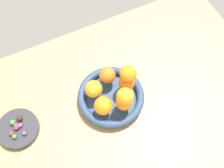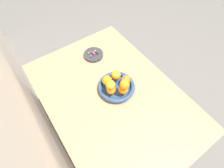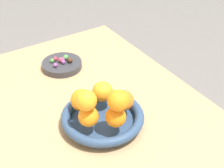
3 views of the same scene
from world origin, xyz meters
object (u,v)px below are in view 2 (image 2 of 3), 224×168
object	(u,v)px
orange_5	(125,84)
candy_ball_2	(94,53)
candy_ball_6	(90,52)
orange_3	(107,80)
candy_ball_5	(95,51)
orange_2	(116,75)
candy_ball_1	(89,53)
candy_ball_7	(91,56)
candy_dish	(94,55)
orange_4	(111,90)
orange_6	(110,84)
candy_ball_4	(94,54)
dining_table	(112,102)
fruit_bowl	(116,87)
candy_ball_3	(93,53)
candy_ball_0	(97,53)
orange_1	(126,80)
orange_0	(123,89)

from	to	relation	value
orange_5	candy_ball_2	distance (m)	0.40
orange_5	candy_ball_6	bearing A→B (deg)	-1.46
orange_3	candy_ball_5	world-z (taller)	orange_3
orange_2	candy_ball_1	distance (m)	0.30
candy_ball_1	candy_ball_7	world-z (taller)	same
candy_dish	candy_ball_5	distance (m)	0.03
orange_4	orange_6	bearing A→B (deg)	51.90
orange_4	candy_ball_4	world-z (taller)	orange_4
dining_table	orange_4	bearing A→B (deg)	99.31
candy_dish	orange_5	bearing A→B (deg)	176.46
candy_ball_4	orange_6	bearing A→B (deg)	164.64
orange_6	candy_ball_6	bearing A→B (deg)	-11.83
orange_3	orange_6	world-z (taller)	orange_6
orange_2	orange_4	distance (m)	0.11
candy_ball_4	candy_ball_6	bearing A→B (deg)	23.01
fruit_bowl	candy_ball_3	world-z (taller)	same
candy_ball_0	candy_ball_2	xyz separation A→B (m)	(0.02, 0.02, -0.00)
candy_ball_2	candy_ball_7	xyz separation A→B (m)	(-0.02, 0.03, -0.00)
candy_dish	orange_3	distance (m)	0.29
candy_ball_1	orange_1	bearing A→B (deg)	-171.20
candy_ball_4	candy_ball_6	distance (m)	0.04
fruit_bowl	orange_6	size ratio (longest dim) A/B	4.20
orange_0	candy_ball_1	world-z (taller)	orange_0
dining_table	orange_0	distance (m)	0.17
candy_ball_3	candy_ball_6	size ratio (longest dim) A/B	1.28
fruit_bowl	orange_5	xyz separation A→B (m)	(-0.06, -0.01, 0.10)
orange_4	candy_ball_5	bearing A→B (deg)	-16.69
orange_6	candy_ball_4	size ratio (longest dim) A/B	3.79
dining_table	orange_0	size ratio (longest dim) A/B	19.94
candy_ball_0	candy_dish	bearing A→B (deg)	53.90
candy_dish	orange_0	world-z (taller)	orange_0
dining_table	candy_dish	bearing A→B (deg)	-13.02
orange_2	candy_ball_4	size ratio (longest dim) A/B	4.09
dining_table	fruit_bowl	size ratio (longest dim) A/B	4.77
candy_ball_0	dining_table	bearing A→B (deg)	162.43
orange_0	candy_ball_5	world-z (taller)	orange_0
orange_3	candy_ball_2	size ratio (longest dim) A/B	3.61
orange_4	candy_ball_6	bearing A→B (deg)	-11.13
candy_dish	candy_ball_6	size ratio (longest dim) A/B	9.36
orange_4	candy_ball_6	xyz separation A→B (m)	(0.37, -0.07, -0.04)
orange_1	orange_3	distance (m)	0.11
candy_ball_1	candy_ball_5	distance (m)	0.05
orange_0	orange_2	size ratio (longest dim) A/B	0.93
dining_table	orange_1	bearing A→B (deg)	-86.90
orange_3	candy_ball_1	xyz separation A→B (m)	(0.30, -0.04, -0.04)
fruit_bowl	candy_ball_2	world-z (taller)	fruit_bowl
orange_1	orange_5	xyz separation A→B (m)	(-0.05, 0.05, 0.05)
orange_3	candy_ball_4	size ratio (longest dim) A/B	4.21
candy_ball_1	candy_ball_5	size ratio (longest dim) A/B	0.79
candy_ball_0	orange_1	bearing A→B (deg)	-179.42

